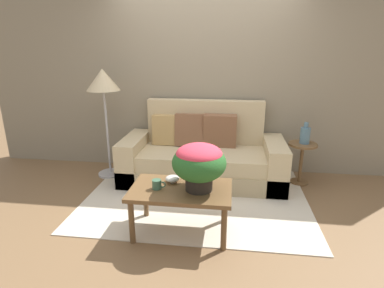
# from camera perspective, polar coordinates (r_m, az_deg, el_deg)

# --- Properties ---
(ground_plane) EXTENTS (14.00, 14.00, 0.00)m
(ground_plane) POSITION_cam_1_polar(r_m,az_deg,el_deg) (3.71, 0.67, -10.42)
(ground_plane) COLOR brown
(wall_back) EXTENTS (6.40, 0.12, 2.67)m
(wall_back) POSITION_cam_1_polar(r_m,az_deg,el_deg) (4.41, 2.48, 12.30)
(wall_back) COLOR gray
(wall_back) RESTS_ON ground
(area_rug) EXTENTS (2.61, 1.93, 0.01)m
(area_rug) POSITION_cam_1_polar(r_m,az_deg,el_deg) (3.78, 0.82, -9.79)
(area_rug) COLOR beige
(area_rug) RESTS_ON ground
(couch) EXTENTS (2.13, 0.90, 1.04)m
(couch) POSITION_cam_1_polar(r_m,az_deg,el_deg) (4.17, 1.94, -2.37)
(couch) COLOR tan
(couch) RESTS_ON ground
(coffee_table) EXTENTS (0.95, 0.59, 0.47)m
(coffee_table) POSITION_cam_1_polar(r_m,az_deg,el_deg) (2.96, -2.06, -9.29)
(coffee_table) COLOR brown
(coffee_table) RESTS_ON ground
(side_table) EXTENTS (0.36, 0.36, 0.55)m
(side_table) POSITION_cam_1_polar(r_m,az_deg,el_deg) (4.26, 19.68, -2.10)
(side_table) COLOR brown
(side_table) RESTS_ON ground
(floor_lamp) EXTENTS (0.44, 0.44, 1.48)m
(floor_lamp) POSITION_cam_1_polar(r_m,az_deg,el_deg) (4.25, -16.11, 10.18)
(floor_lamp) COLOR #B2B2B7
(floor_lamp) RESTS_ON ground
(potted_plant) EXTENTS (0.50, 0.50, 0.44)m
(potted_plant) POSITION_cam_1_polar(r_m,az_deg,el_deg) (2.80, 1.33, -3.38)
(potted_plant) COLOR black
(potted_plant) RESTS_ON coffee_table
(coffee_mug) EXTENTS (0.13, 0.09, 0.09)m
(coffee_mug) POSITION_cam_1_polar(r_m,az_deg,el_deg) (2.92, -6.49, -7.43)
(coffee_mug) COLOR #3D664C
(coffee_mug) RESTS_ON coffee_table
(snack_bowl) EXTENTS (0.14, 0.14, 0.07)m
(snack_bowl) POSITION_cam_1_polar(r_m,az_deg,el_deg) (3.04, -3.66, -6.43)
(snack_bowl) COLOR silver
(snack_bowl) RESTS_ON coffee_table
(table_vase) EXTENTS (0.12, 0.12, 0.28)m
(table_vase) POSITION_cam_1_polar(r_m,az_deg,el_deg) (4.19, 20.24, 1.59)
(table_vase) COLOR slate
(table_vase) RESTS_ON side_table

